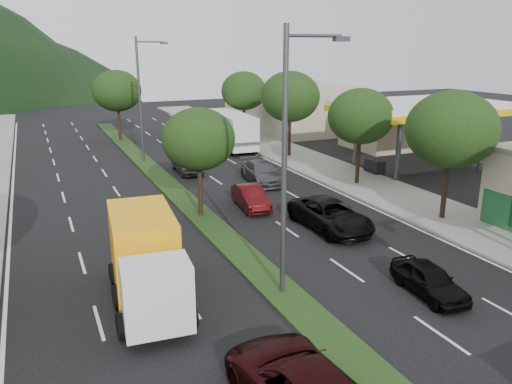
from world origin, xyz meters
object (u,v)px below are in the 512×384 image
tree_r_d (290,97)px  tree_med_near (199,139)px  tree_r_e (244,91)px  car_queue_e (187,163)px  streetlight_near (289,152)px  box_truck (146,262)px  car_queue_b (262,172)px  car_queue_a (429,280)px  car_queue_f (191,127)px  tree_med_far (117,91)px  car_queue_c (251,197)px  tree_r_b (451,130)px  car_queue_d (330,215)px  streetlight_mid (142,94)px  tree_r_c (361,116)px  motorhome (231,130)px

tree_r_d → tree_med_near: 16.99m
tree_r_e → car_queue_e: tree_r_e is taller
tree_r_e → streetlight_near: (-11.79, -32.00, 0.69)m
tree_med_near → box_truck: size_ratio=0.89×
car_queue_b → tree_r_d: bearing=55.0°
car_queue_a → car_queue_f: car_queue_f is taller
tree_r_e → car_queue_f: bearing=127.0°
tree_med_far → box_truck: bearing=-98.0°
tree_r_d → car_queue_c: tree_r_d is taller
tree_med_near → car_queue_a: 13.93m
tree_r_d → car_queue_e: bearing=-170.3°
car_queue_a → car_queue_e: car_queue_e is taller
car_queue_f → tree_r_e: bearing=-60.7°
car_queue_b → car_queue_a: bearing=-88.0°
streetlight_near → tree_med_far: bearing=90.3°
tree_r_d → tree_med_far: (-12.00, 14.00, -0.17)m
tree_r_b → car_queue_c: tree_r_b is taller
tree_r_b → car_queue_d: 7.82m
tree_r_b → car_queue_e: 19.47m
streetlight_mid → car_queue_c: bearing=-78.3°
tree_r_d → car_queue_d: (-6.41, -16.65, -4.42)m
tree_med_near → car_queue_c: size_ratio=1.50×
tree_r_c → tree_med_near: (-12.00, -2.00, -0.32)m
tree_r_b → car_queue_b: (-5.72, 11.35, -4.31)m
tree_r_c → tree_med_far: bearing=116.6°
tree_r_d → car_queue_e: size_ratio=1.67×
car_queue_c → box_truck: box_truck is taller
tree_r_c → car_queue_e: tree_r_c is taller
tree_r_d → tree_r_e: size_ratio=1.07×
tree_r_e → motorhome: tree_r_e is taller
car_queue_e → motorhome: bearing=49.8°
tree_r_b → car_queue_d: bearing=168.1°
streetlight_near → car_queue_a: 7.39m
tree_med_near → car_queue_d: bearing=-39.8°
car_queue_f → motorhome: (0.95, -9.82, 1.08)m
tree_r_b → car_queue_c: (-8.77, 6.35, -4.37)m
car_queue_f → car_queue_a: bearing=-101.7°
car_queue_f → tree_r_c: bearing=-88.6°
tree_r_d → streetlight_near: 24.97m
car_queue_b → box_truck: size_ratio=0.74×
streetlight_mid → car_queue_d: 20.93m
tree_r_b → car_queue_e: (-9.66, 16.35, -4.31)m
car_queue_c → streetlight_near: bearing=-100.0°
car_queue_c → tree_r_e: bearing=74.2°
tree_r_d → car_queue_b: tree_r_d is taller
tree_r_e → motorhome: size_ratio=0.76×
car_queue_a → car_queue_e: size_ratio=0.85×
tree_med_near → car_queue_c: bearing=6.2°
streetlight_mid → car_queue_a: bearing=-79.8°
streetlight_near → motorhome: streetlight_near is taller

